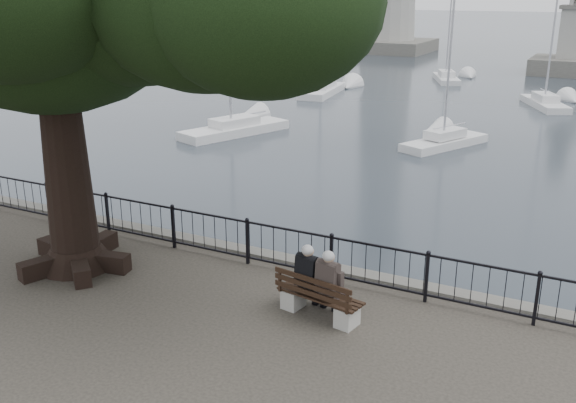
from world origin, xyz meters
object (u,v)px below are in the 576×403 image
Objects in this scene: person_right at (332,287)px; lion_monument at (573,46)px; person_left at (311,280)px; bench at (318,302)px.

lion_monument is (0.36, 48.88, 0.63)m from person_right.
person_right is 48.89m from lion_monument.
lion_monument reaches higher than person_right.
person_left is at bearing -90.95° from lion_monument.
person_left is 48.81m from lion_monument.
person_left and person_right have the same top height.
lion_monument reaches higher than bench.
person_right is (0.24, 0.06, 0.34)m from bench.
lion_monument is (0.60, 48.94, 0.96)m from bench.
bench is 48.95m from lion_monument.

